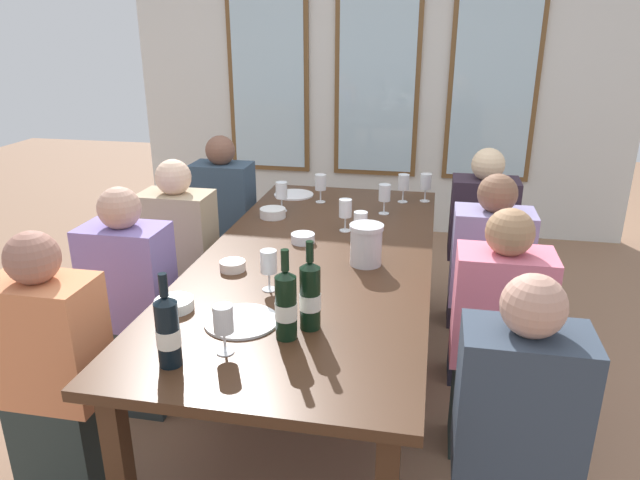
{
  "coord_description": "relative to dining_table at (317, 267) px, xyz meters",
  "views": [
    {
      "loc": [
        0.51,
        -2.54,
        1.77
      ],
      "look_at": [
        0.0,
        0.07,
        0.79
      ],
      "focal_mm": 32.91,
      "sensor_mm": 36.0,
      "label": 1
    }
  ],
  "objects": [
    {
      "name": "ground_plane",
      "position": [
        0.0,
        0.0,
        -0.68
      ],
      "size": [
        12.0,
        12.0,
        0.0
      ],
      "primitive_type": "plane",
      "color": "#8E674D"
    },
    {
      "name": "back_wall_with_windows",
      "position": [
        0.0,
        2.6,
        0.77
      ],
      "size": [
        4.28,
        0.1,
        2.9
      ],
      "color": "silver",
      "rests_on": "ground"
    },
    {
      "name": "dining_table",
      "position": [
        0.0,
        0.0,
        0.0
      ],
      "size": [
        1.08,
        2.45,
        0.74
      ],
      "color": "#422818",
      "rests_on": "ground"
    },
    {
      "name": "white_plate_0",
      "position": [
        -0.35,
        0.98,
        0.07
      ],
      "size": [
        0.25,
        0.25,
        0.01
      ],
      "primitive_type": "cylinder",
      "color": "white",
      "rests_on": "dining_table"
    },
    {
      "name": "white_plate_1",
      "position": [
        -0.14,
        -0.71,
        0.07
      ],
      "size": [
        0.28,
        0.28,
        0.01
      ],
      "primitive_type": "cylinder",
      "color": "white",
      "rests_on": "dining_table"
    },
    {
      "name": "metal_pitcher",
      "position": [
        0.24,
        -0.07,
        0.16
      ],
      "size": [
        0.16,
        0.16,
        0.19
      ],
      "color": "silver",
      "rests_on": "dining_table"
    },
    {
      "name": "wine_bottle_0",
      "position": [
        0.05,
        -0.78,
        0.19
      ],
      "size": [
        0.08,
        0.08,
        0.33
      ],
      "color": "black",
      "rests_on": "dining_table"
    },
    {
      "name": "wine_bottle_1",
      "position": [
        0.12,
        -0.7,
        0.19
      ],
      "size": [
        0.08,
        0.08,
        0.33
      ],
      "color": "black",
      "rests_on": "dining_table"
    },
    {
      "name": "wine_bottle_2",
      "position": [
        -0.27,
        -1.02,
        0.19
      ],
      "size": [
        0.08,
        0.08,
        0.32
      ],
      "color": "black",
      "rests_on": "dining_table"
    },
    {
      "name": "tasting_bowl_0",
      "position": [
        -0.43,
        -0.66,
        0.08
      ],
      "size": [
        0.15,
        0.15,
        0.04
      ],
      "primitive_type": "cylinder",
      "color": "white",
      "rests_on": "dining_table"
    },
    {
      "name": "tasting_bowl_1",
      "position": [
        -0.33,
        -0.25,
        0.08
      ],
      "size": [
        0.12,
        0.12,
        0.04
      ],
      "primitive_type": "cylinder",
      "color": "white",
      "rests_on": "dining_table"
    },
    {
      "name": "tasting_bowl_2",
      "position": [
        -0.1,
        0.15,
        0.09
      ],
      "size": [
        0.12,
        0.12,
        0.05
      ],
      "primitive_type": "cylinder",
      "color": "white",
      "rests_on": "dining_table"
    },
    {
      "name": "tasting_bowl_3",
      "position": [
        -0.36,
        0.52,
        0.09
      ],
      "size": [
        0.15,
        0.15,
        0.05
      ],
      "primitive_type": "cylinder",
      "color": "white",
      "rests_on": "dining_table"
    },
    {
      "name": "wine_glass_0",
      "position": [
        0.48,
        1.01,
        0.18
      ],
      "size": [
        0.07,
        0.07,
        0.17
      ],
      "color": "white",
      "rests_on": "dining_table"
    },
    {
      "name": "wine_glass_1",
      "position": [
        0.25,
        0.71,
        0.18
      ],
      "size": [
        0.07,
        0.07,
        0.17
      ],
      "color": "white",
      "rests_on": "dining_table"
    },
    {
      "name": "wine_glass_2",
      "position": [
        -0.12,
        -0.42,
        0.18
      ],
      "size": [
        0.07,
        0.07,
        0.17
      ],
      "color": "white",
      "rests_on": "dining_table"
    },
    {
      "name": "wine_glass_3",
      "position": [
        -0.15,
        0.87,
        0.18
      ],
      "size": [
        0.07,
        0.07,
        0.17
      ],
      "color": "white",
      "rests_on": "dining_table"
    },
    {
      "name": "wine_glass_4",
      "position": [
        0.18,
        0.17,
        0.18
      ],
      "size": [
        0.07,
        0.07,
        0.17
      ],
      "color": "white",
      "rests_on": "dining_table"
    },
    {
      "name": "wine_glass_5",
      "position": [
        0.08,
        0.37,
        0.18
      ],
      "size": [
        0.07,
        0.07,
        0.17
      ],
      "color": "white",
      "rests_on": "dining_table"
    },
    {
      "name": "wine_glass_6",
      "position": [
        -0.34,
        0.64,
        0.18
      ],
      "size": [
        0.07,
        0.07,
        0.17
      ],
      "color": "white",
      "rests_on": "dining_table"
    },
    {
      "name": "wine_glass_7",
      "position": [
        0.34,
        0.97,
        0.18
      ],
      "size": [
        0.07,
        0.07,
        0.17
      ],
      "color": "white",
      "rests_on": "dining_table"
    },
    {
      "name": "wine_glass_8",
      "position": [
        -0.13,
        -0.92,
        0.18
      ],
      "size": [
        0.07,
        0.07,
        0.17
      ],
      "color": "white",
      "rests_on": "dining_table"
    },
    {
      "name": "seated_person_0",
      "position": [
        -0.82,
        0.26,
        -0.15
      ],
      "size": [
        0.38,
        0.24,
        1.11
      ],
      "color": "#212236",
      "rests_on": "ground"
    },
    {
      "name": "seated_person_1",
      "position": [
        0.82,
        0.26,
        -0.15
      ],
      "size": [
        0.38,
        0.24,
        1.11
      ],
      "color": "#242636",
      "rests_on": "ground"
    },
    {
      "name": "seated_person_2",
      "position": [
        -0.82,
        -0.89,
        -0.15
      ],
      "size": [
        0.38,
        0.24,
        1.11
      ],
      "color": "#2B3533",
      "rests_on": "ground"
    },
    {
      "name": "seated_person_3",
      "position": [
        0.82,
        -0.94,
        -0.15
      ],
      "size": [
        0.38,
        0.24,
        1.11
      ],
      "color": "#233433",
      "rests_on": "ground"
    },
    {
      "name": "seated_person_4",
      "position": [
        -0.82,
        0.97,
        -0.15
      ],
      "size": [
        0.38,
        0.24,
        1.11
      ],
      "color": "#232730",
      "rests_on": "ground"
    },
    {
      "name": "seated_person_5",
      "position": [
        0.82,
        0.89,
        -0.15
      ],
      "size": [
        0.38,
        0.24,
        1.11
      ],
      "color": "#2E2633",
      "rests_on": "ground"
    },
    {
      "name": "seated_person_6",
      "position": [
        -0.82,
        -0.3,
        -0.15
      ],
      "size": [
        0.38,
        0.24,
        1.11
      ],
      "color": "#2D383A",
      "rests_on": "ground"
    },
    {
      "name": "seated_person_7",
      "position": [
        0.82,
        -0.3,
        -0.15
      ],
      "size": [
        0.38,
        0.24,
        1.11
      ],
      "color": "#223131",
      "rests_on": "ground"
    }
  ]
}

